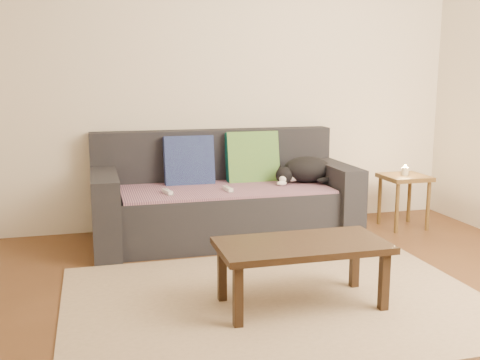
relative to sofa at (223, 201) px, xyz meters
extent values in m
plane|color=brown|center=(0.00, -1.57, -0.31)|extent=(4.50, 4.50, 0.00)
cube|color=beige|center=(0.00, 0.43, 0.99)|extent=(4.50, 0.04, 2.60)
cube|color=#232328|center=(0.00, -0.07, -0.10)|extent=(1.70, 0.78, 0.42)
cube|color=#232328|center=(0.00, 0.33, 0.34)|extent=(2.10, 0.18, 0.45)
cube|color=#232328|center=(-0.95, -0.07, -0.01)|extent=(0.20, 0.90, 0.60)
cube|color=#232328|center=(0.95, -0.07, -0.01)|extent=(0.20, 0.90, 0.60)
cube|color=#44294E|center=(0.00, -0.09, 0.12)|extent=(1.66, 0.74, 0.02)
cube|color=#140F41|center=(-0.25, 0.17, 0.32)|extent=(0.41, 0.17, 0.42)
cube|color=#0C5247|center=(0.30, 0.17, 0.32)|extent=(0.45, 0.20, 0.47)
ellipsoid|color=black|center=(0.73, -0.03, 0.24)|extent=(0.50, 0.45, 0.22)
sphere|color=black|center=(0.51, -0.07, 0.21)|extent=(0.19, 0.19, 0.14)
sphere|color=white|center=(0.48, -0.12, 0.18)|extent=(0.08, 0.08, 0.06)
ellipsoid|color=black|center=(0.83, -0.20, 0.17)|extent=(0.17, 0.12, 0.05)
cube|color=white|center=(-0.48, -0.21, 0.15)|extent=(0.07, 0.15, 0.03)
cube|color=white|center=(-0.01, -0.23, 0.15)|extent=(0.05, 0.15, 0.03)
cube|color=brown|center=(1.62, -0.11, 0.14)|extent=(0.38, 0.38, 0.04)
cylinder|color=brown|center=(1.47, -0.26, -0.09)|extent=(0.03, 0.03, 0.43)
cylinder|color=brown|center=(1.77, -0.26, -0.09)|extent=(0.03, 0.03, 0.43)
cylinder|color=brown|center=(1.47, 0.04, -0.09)|extent=(0.03, 0.03, 0.43)
cylinder|color=brown|center=(1.77, 0.04, -0.09)|extent=(0.03, 0.03, 0.43)
cylinder|color=beige|center=(1.62, -0.11, 0.20)|extent=(0.06, 0.06, 0.07)
sphere|color=#FFBF59|center=(1.62, -0.11, 0.24)|extent=(0.02, 0.02, 0.02)
cube|color=tan|center=(0.00, -1.42, -0.30)|extent=(2.50, 1.80, 0.01)
cube|color=black|center=(0.11, -1.52, 0.06)|extent=(0.98, 0.49, 0.04)
cube|color=black|center=(-0.32, -1.71, -0.13)|extent=(0.05, 0.05, 0.35)
cube|color=black|center=(0.54, -1.71, -0.13)|extent=(0.05, 0.05, 0.35)
cube|color=black|center=(-0.32, -1.33, -0.13)|extent=(0.05, 0.05, 0.35)
cube|color=black|center=(0.54, -1.33, -0.13)|extent=(0.05, 0.05, 0.35)
camera|label=1|loc=(-1.03, -4.42, 1.02)|focal=42.00mm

